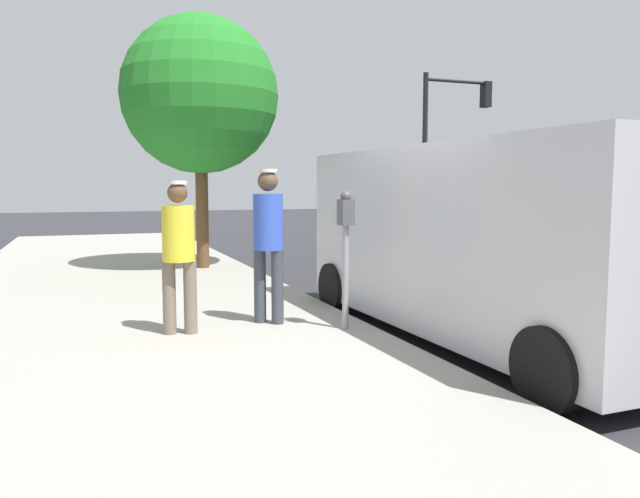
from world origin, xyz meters
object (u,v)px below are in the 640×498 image
parking_meter_near (346,236)px  parked_van (487,238)px  street_tree (200,96)px  traffic_light_corner (448,129)px  pedestrian_in_yellow (179,247)px  pedestrian_in_blue (268,235)px

parking_meter_near → parked_van: parked_van is taller
parking_meter_near → street_tree: size_ratio=0.32×
parking_meter_near → traffic_light_corner: bearing=-127.0°
parking_meter_near → pedestrian_in_yellow: 1.79m
pedestrian_in_blue → street_tree: street_tree is taller
pedestrian_in_yellow → street_tree: (-1.21, -5.39, 2.36)m
traffic_light_corner → parked_van: bearing=59.5°
parking_meter_near → pedestrian_in_blue: pedestrian_in_blue is taller
parking_meter_near → traffic_light_corner: (-8.10, -10.74, 2.34)m
street_tree → parked_van: bearing=107.9°
parking_meter_near → pedestrian_in_blue: size_ratio=0.86×
parking_meter_near → traffic_light_corner: size_ratio=0.29×
pedestrian_in_blue → parked_van: bearing=154.3°
pedestrian_in_blue → parked_van: 2.45m
parking_meter_near → parked_van: size_ratio=0.29×
parked_van → pedestrian_in_yellow: bearing=-15.4°
pedestrian_in_blue → parked_van: size_ratio=0.34×
parking_meter_near → parked_van: 1.57m
pedestrian_in_yellow → street_tree: 6.01m
pedestrian_in_blue → traffic_light_corner: size_ratio=0.34×
pedestrian_in_yellow → parked_van: size_ratio=0.31×
parking_meter_near → pedestrian_in_yellow: pedestrian_in_yellow is taller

